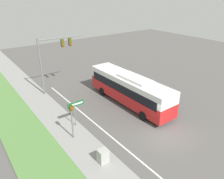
{
  "coord_description": "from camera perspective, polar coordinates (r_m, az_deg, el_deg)",
  "views": [
    {
      "loc": [
        -12.55,
        -9.9,
        11.27
      ],
      "look_at": [
        0.01,
        7.0,
        1.68
      ],
      "focal_mm": 35.0,
      "sensor_mm": 36.0,
      "label": 1
    }
  ],
  "objects": [
    {
      "name": "sidewalk",
      "position": [
        16.25,
        -3.03,
        -19.17
      ],
      "size": [
        2.8,
        80.0,
        0.12
      ],
      "color": "gray",
      "rests_on": "ground_plane"
    },
    {
      "name": "ground_plane",
      "position": [
        19.56,
        12.54,
        -11.38
      ],
      "size": [
        80.0,
        80.0,
        0.0
      ],
      "primitive_type": "plane",
      "color": "#565451"
    },
    {
      "name": "pedestrian_signal",
      "position": [
        17.73,
        -10.47,
        -7.0
      ],
      "size": [
        0.28,
        0.34,
        3.14
      ],
      "color": "slate",
      "rests_on": "ground_plane"
    },
    {
      "name": "signal_gantry",
      "position": [
        25.96,
        -15.16,
        8.93
      ],
      "size": [
        5.37,
        0.41,
        6.64
      ],
      "color": "slate",
      "rests_on": "ground_plane"
    },
    {
      "name": "bus",
      "position": [
        23.24,
        4.52,
        0.42
      ],
      "size": [
        2.62,
        10.99,
        3.29
      ],
      "color": "red",
      "rests_on": "ground_plane"
    },
    {
      "name": "lane_divider_near",
      "position": [
        17.47,
        4.35,
        -15.76
      ],
      "size": [
        0.14,
        30.0,
        0.01
      ],
      "color": "silver",
      "rests_on": "ground_plane"
    },
    {
      "name": "street_sign",
      "position": [
        19.46,
        -9.57,
        -4.87
      ],
      "size": [
        1.59,
        0.08,
        2.52
      ],
      "color": "slate",
      "rests_on": "ground_plane"
    },
    {
      "name": "utility_cabinet",
      "position": [
        16.08,
        -2.37,
        -16.93
      ],
      "size": [
        0.71,
        0.61,
        1.03
      ],
      "color": "#A8A8A3",
      "rests_on": "sidewalk"
    }
  ]
}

